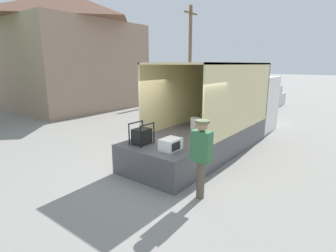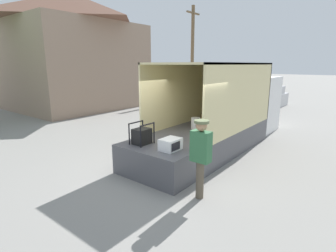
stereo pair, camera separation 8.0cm
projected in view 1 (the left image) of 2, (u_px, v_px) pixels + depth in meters
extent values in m
plane|color=gray|center=(168.00, 170.00, 7.60)|extent=(160.00, 160.00, 0.00)
cube|color=white|center=(249.00, 104.00, 12.02)|extent=(2.07, 2.07, 2.44)
cube|color=#4C4C51|center=(211.00, 137.00, 9.46)|extent=(5.06, 2.25, 0.83)
cube|color=beige|center=(186.00, 93.00, 9.76)|extent=(5.06, 0.06, 2.20)
cube|color=beige|center=(243.00, 98.00, 8.46)|extent=(5.06, 0.06, 2.20)
cube|color=beige|center=(241.00, 90.00, 11.04)|extent=(0.06, 2.25, 2.20)
cube|color=beige|center=(214.00, 64.00, 8.86)|extent=(5.06, 2.25, 0.06)
cylinder|color=silver|center=(195.00, 123.00, 8.89)|extent=(0.31, 0.31, 0.39)
cube|color=olive|center=(206.00, 116.00, 10.51)|extent=(0.44, 0.32, 0.26)
cube|color=#4C4C51|center=(155.00, 162.00, 7.06)|extent=(1.16, 2.14, 0.83)
cube|color=white|center=(171.00, 144.00, 6.70)|extent=(0.54, 0.41, 0.30)
cube|color=black|center=(176.00, 146.00, 6.53)|extent=(0.35, 0.01, 0.21)
cube|color=black|center=(142.00, 136.00, 7.20)|extent=(0.46, 0.37, 0.43)
cylinder|color=slate|center=(146.00, 134.00, 7.33)|extent=(0.17, 0.21, 0.21)
cylinder|color=black|center=(141.00, 137.00, 6.84)|extent=(0.04, 0.04, 0.60)
cylinder|color=black|center=(154.00, 133.00, 7.26)|extent=(0.04, 0.04, 0.60)
cylinder|color=black|center=(129.00, 134.00, 7.10)|extent=(0.04, 0.04, 0.60)
cylinder|color=black|center=(143.00, 130.00, 7.51)|extent=(0.04, 0.04, 0.60)
cylinder|color=black|center=(147.00, 125.00, 6.98)|extent=(0.53, 0.04, 0.04)
cylinder|color=black|center=(136.00, 122.00, 7.24)|extent=(0.53, 0.04, 0.04)
cylinder|color=brown|center=(201.00, 180.00, 5.92)|extent=(0.18, 0.18, 0.88)
cube|color=#336B42|center=(202.00, 146.00, 5.74)|extent=(0.24, 0.44, 0.70)
sphere|color=tan|center=(202.00, 126.00, 5.63)|extent=(0.24, 0.24, 0.24)
cylinder|color=#606B47|center=(202.00, 122.00, 5.61)|extent=(0.33, 0.33, 0.06)
cube|color=#B7B7BC|center=(262.00, 101.00, 18.34)|extent=(5.21, 1.80, 0.90)
cube|color=#B7B7BC|center=(266.00, 90.00, 18.65)|extent=(2.29, 1.66, 0.56)
cube|color=black|center=(255.00, 96.00, 17.02)|extent=(2.08, 1.73, 0.12)
cube|color=gray|center=(73.00, 66.00, 18.31)|extent=(7.91, 7.27, 5.65)
pyramid|color=brown|center=(68.00, 8.00, 17.43)|extent=(8.31, 7.64, 1.98)
cylinder|color=brown|center=(190.00, 54.00, 22.28)|extent=(0.28, 0.28, 7.69)
cube|color=brown|center=(191.00, 13.00, 21.53)|extent=(1.80, 0.14, 0.12)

